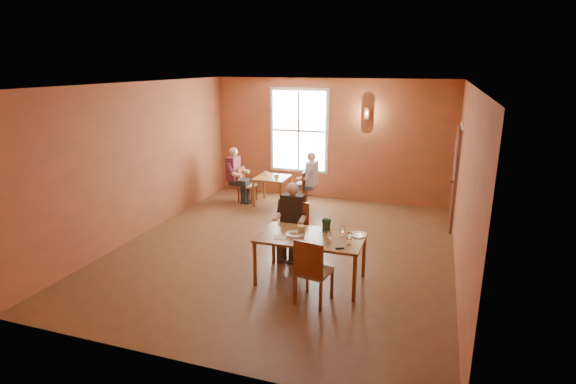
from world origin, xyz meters
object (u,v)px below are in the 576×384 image
(chair_diner_maroon, at_px, (248,185))
(diner_maroon, at_px, (246,176))
(chair_diner_main, at_px, (293,233))
(diner_main, at_px, (292,226))
(chair_diner_white, at_px, (298,189))
(main_table, at_px, (310,259))
(diner_white, at_px, (299,181))
(second_table, at_px, (272,191))
(chair_empty, at_px, (314,270))

(chair_diner_maroon, relative_size, diner_maroon, 0.66)
(chair_diner_main, bearing_deg, diner_main, 90.00)
(chair_diner_main, relative_size, chair_diner_white, 1.15)
(diner_main, bearing_deg, chair_diner_white, -74.29)
(main_table, bearing_deg, diner_white, 109.94)
(diner_main, xyz_separation_m, second_table, (-1.50, 3.01, -0.31))
(diner_white, bearing_deg, chair_diner_white, 90.00)
(main_table, bearing_deg, chair_diner_maroon, 126.10)
(chair_empty, bearing_deg, chair_diner_white, 120.14)
(main_table, bearing_deg, second_table, 118.81)
(chair_empty, distance_m, chair_diner_maroon, 5.11)
(main_table, relative_size, chair_empty, 1.63)
(diner_white, bearing_deg, chair_empty, -160.03)
(second_table, relative_size, diner_white, 0.60)
(diner_white, bearing_deg, diner_maroon, 90.00)
(chair_diner_main, distance_m, diner_main, 0.14)
(chair_diner_main, relative_size, chair_diner_maroon, 1.18)
(diner_main, relative_size, second_table, 1.67)
(main_table, height_order, diner_main, diner_main)
(main_table, height_order, diner_white, diner_white)
(chair_empty, relative_size, chair_diner_white, 1.12)
(chair_empty, relative_size, chair_diner_maroon, 1.15)
(diner_main, bearing_deg, diner_white, -74.82)
(second_table, bearing_deg, diner_maroon, 180.00)
(main_table, distance_m, diner_white, 3.87)
(diner_main, xyz_separation_m, chair_diner_white, (-0.85, 3.01, -0.21))
(chair_diner_white, distance_m, diner_white, 0.20)
(diner_main, relative_size, chair_empty, 1.31)
(chair_diner_white, bearing_deg, diner_main, -164.29)
(second_table, distance_m, chair_diner_maroon, 0.66)
(diner_white, height_order, chair_diner_maroon, diner_white)
(main_table, height_order, chair_diner_maroon, chair_diner_maroon)
(chair_empty, relative_size, diner_maroon, 0.75)
(chair_empty, bearing_deg, diner_white, 119.78)
(chair_diner_main, distance_m, diner_white, 3.09)
(chair_diner_maroon, xyz_separation_m, diner_maroon, (-0.03, 0.00, 0.23))
(diner_main, bearing_deg, chair_diner_maroon, -54.50)
(main_table, relative_size, chair_diner_maroon, 1.87)
(diner_main, height_order, second_table, diner_main)
(diner_main, xyz_separation_m, chair_empty, (0.72, -1.22, -0.15))
(chair_empty, distance_m, diner_maroon, 5.13)
(chair_diner_maroon, distance_m, diner_maroon, 0.23)
(chair_diner_white, relative_size, diner_white, 0.69)
(chair_diner_main, xyz_separation_m, chair_diner_white, (-0.85, 2.98, -0.07))
(chair_diner_main, relative_size, diner_maroon, 0.77)
(diner_main, distance_m, diner_white, 3.12)
(diner_main, bearing_deg, main_table, 128.88)
(second_table, bearing_deg, chair_diner_main, -63.33)
(chair_diner_main, bearing_deg, diner_maroon, -53.85)
(chair_diner_main, bearing_deg, main_table, 127.57)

